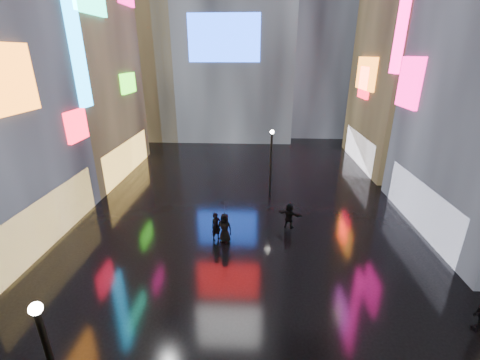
{
  "coord_description": "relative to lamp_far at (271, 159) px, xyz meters",
  "views": [
    {
      "loc": [
        0.67,
        -1.59,
        10.36
      ],
      "look_at": [
        0.0,
        12.0,
        5.0
      ],
      "focal_mm": 24.0,
      "sensor_mm": 36.0,
      "label": 1
    }
  ],
  "objects": [
    {
      "name": "building_left_far",
      "position": [
        -17.85,
        4.42,
        8.04
      ],
      "size": [
        10.28,
        12.0,
        22.0
      ],
      "color": "black",
      "rests_on": "ground"
    },
    {
      "name": "tower_flank_left",
      "position": [
        -15.87,
        20.42,
        10.06
      ],
      "size": [
        10.0,
        10.0,
        26.0
      ],
      "primitive_type": "cube",
      "color": "black",
      "rests_on": "ground"
    },
    {
      "name": "building_right_far",
      "position": [
        14.1,
        8.42,
        11.03
      ],
      "size": [
        10.28,
        12.0,
        28.0
      ],
      "color": "black",
      "rests_on": "ground"
    },
    {
      "name": "umbrella_2",
      "position": [
        -2.91,
        -6.87,
        -0.71
      ],
      "size": [
        1.16,
        1.14,
        0.85
      ],
      "primitive_type": "imported",
      "rotation": [
        0.0,
        0.0,
        4.45
      ],
      "color": "black",
      "rests_on": "pedestrian_4"
    },
    {
      "name": "pedestrian_5",
      "position": [
        1.02,
        -5.01,
        -2.11
      ],
      "size": [
        1.62,
        1.07,
        1.67
      ],
      "primitive_type": "imported",
      "rotation": [
        0.0,
        0.0,
        2.74
      ],
      "color": "black",
      "rests_on": "ground"
    },
    {
      "name": "lamp_far",
      "position": [
        0.0,
        0.0,
        0.0
      ],
      "size": [
        0.3,
        0.3,
        5.2
      ],
      "color": "black",
      "rests_on": "ground"
    },
    {
      "name": "ground",
      "position": [
        -1.87,
        -1.58,
        -2.94
      ],
      "size": [
        140.0,
        140.0,
        0.0
      ],
      "primitive_type": "plane",
      "color": "black",
      "rests_on": "ground"
    },
    {
      "name": "pedestrian_4",
      "position": [
        -2.91,
        -6.87,
        -2.04
      ],
      "size": [
        1.0,
        0.79,
        1.81
      ],
      "primitive_type": "imported",
      "rotation": [
        0.0,
        0.0,
        -0.27
      ],
      "color": "black",
      "rests_on": "ground"
    },
    {
      "name": "pedestrian_6",
      "position": [
        -3.42,
        -6.68,
        -2.07
      ],
      "size": [
        0.76,
        0.73,
        1.75
      ],
      "primitive_type": "imported",
      "rotation": [
        0.0,
        0.0,
        0.7
      ],
      "color": "black",
      "rests_on": "ground"
    }
  ]
}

